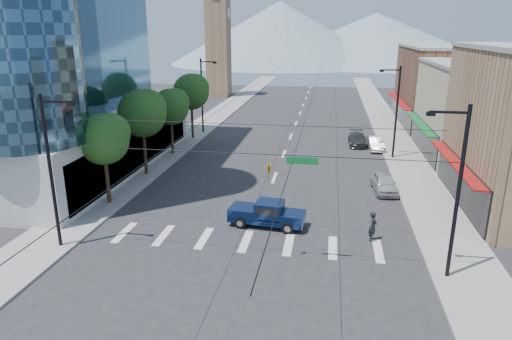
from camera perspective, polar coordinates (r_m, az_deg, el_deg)
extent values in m
plane|color=#28282B|center=(26.55, -1.46, -10.35)|extent=(160.00, 160.00, 0.00)
cube|color=gray|center=(66.35, -5.29, 6.55)|extent=(4.00, 120.00, 0.15)
cube|color=gray|center=(64.72, 15.87, 5.69)|extent=(4.00, 120.00, 0.15)
cube|color=tan|center=(50.22, 27.36, 6.39)|extent=(12.00, 14.00, 9.00)
cube|color=brown|center=(65.41, 23.29, 9.45)|extent=(12.00, 18.00, 10.00)
cube|color=#8C6B4C|center=(87.71, -4.72, 15.02)|extent=(4.00, 4.00, 18.00)
cone|color=gray|center=(174.20, 2.98, 16.78)|extent=(80.00, 80.00, 22.00)
cone|color=gray|center=(183.80, 14.67, 15.67)|extent=(90.00, 90.00, 18.00)
cylinder|color=black|center=(34.53, -18.15, -0.52)|extent=(0.28, 0.28, 4.55)
sphere|color=#184819|center=(33.87, -18.55, 3.68)|extent=(3.64, 3.64, 3.64)
sphere|color=#184819|center=(33.86, -17.78, 4.44)|extent=(2.86, 2.86, 2.86)
cylinder|color=black|center=(40.54, -13.76, 2.83)|extent=(0.28, 0.28, 5.11)
sphere|color=#184819|center=(39.94, -14.05, 6.89)|extent=(4.09, 4.09, 4.09)
sphere|color=#184819|center=(39.99, -13.40, 7.53)|extent=(3.21, 3.21, 3.21)
cylinder|color=black|center=(46.94, -10.47, 4.62)|extent=(0.28, 0.28, 4.55)
sphere|color=#184819|center=(46.45, -10.64, 7.75)|extent=(3.64, 3.64, 3.64)
sphere|color=#184819|center=(46.54, -10.08, 8.30)|extent=(2.86, 2.86, 2.86)
cylinder|color=black|center=(53.39, -7.99, 6.56)|extent=(0.28, 0.28, 5.11)
sphere|color=#184819|center=(52.93, -8.12, 9.66)|extent=(4.09, 4.09, 4.09)
sphere|color=#184819|center=(53.05, -7.63, 10.13)|extent=(3.21, 3.21, 3.21)
cylinder|color=black|center=(27.96, -24.25, -0.51)|extent=(0.20, 0.20, 9.00)
cylinder|color=black|center=(24.29, 23.92, -3.02)|extent=(0.20, 0.20, 9.00)
cylinder|color=black|center=(23.36, -2.03, 2.11)|extent=(21.60, 0.04, 0.04)
imported|color=gold|center=(23.42, 1.60, -0.53)|extent=(0.16, 0.20, 1.00)
cube|color=#0C6626|center=(23.03, 5.81, 1.16)|extent=(1.60, 0.06, 0.35)
cylinder|color=black|center=(55.80, -6.77, 9.09)|extent=(0.20, 0.20, 9.00)
cube|color=black|center=(55.13, -6.00, 13.30)|extent=(1.80, 0.12, 0.12)
cube|color=black|center=(54.94, -5.17, 13.21)|extent=(0.40, 0.25, 0.18)
cylinder|color=black|center=(46.22, 17.15, 6.76)|extent=(0.20, 0.20, 9.00)
cube|color=black|center=(45.59, 16.47, 11.90)|extent=(1.80, 0.12, 0.12)
cube|color=black|center=(45.51, 15.44, 11.85)|extent=(0.40, 0.25, 0.18)
cube|color=#071434|center=(29.80, 1.37, -6.11)|extent=(5.03, 2.28, 0.31)
cube|color=#071434|center=(29.32, 4.66, -5.81)|extent=(1.59, 1.82, 0.49)
cube|color=#071434|center=(29.49, 1.71, -4.88)|extent=(1.85, 1.81, 0.97)
cube|color=black|center=(29.45, 1.71, -4.72)|extent=(1.68, 1.82, 0.53)
cube|color=#071434|center=(29.99, -1.27, -5.13)|extent=(2.21, 1.98, 0.58)
cube|color=silver|center=(29.36, 6.01, -6.58)|extent=(0.29, 1.68, 0.31)
cube|color=silver|center=(30.43, -3.11, -5.62)|extent=(0.29, 1.68, 0.27)
cylinder|color=black|center=(28.79, 3.97, -7.27)|extent=(0.77, 0.34, 0.74)
cylinder|color=black|center=(30.30, 4.61, -5.99)|extent=(0.77, 0.34, 0.74)
cylinder|color=black|center=(29.49, -1.98, -6.62)|extent=(0.77, 0.34, 0.74)
cylinder|color=black|center=(30.97, -1.05, -5.41)|extent=(0.77, 0.34, 0.74)
imported|color=black|center=(28.50, 14.41, -6.81)|extent=(0.65, 0.80, 1.90)
imported|color=silver|center=(37.20, 15.73, -1.58)|extent=(2.06, 4.30, 1.42)
imported|color=#BABABA|center=(50.05, 14.71, 3.24)|extent=(1.65, 4.19, 1.36)
imported|color=#323134|center=(51.56, 12.56, 3.79)|extent=(1.98, 4.65, 1.34)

